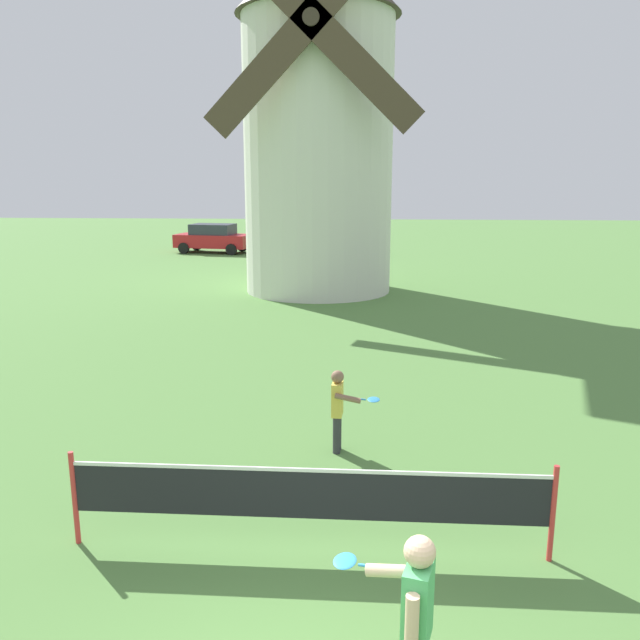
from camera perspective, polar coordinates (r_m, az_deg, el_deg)
name	(u,v)px	position (r m, az deg, el deg)	size (l,w,h in m)	color
windmill	(318,111)	(23.09, -0.17, 18.19)	(6.78, 5.93, 12.17)	silver
tennis_net	(308,494)	(7.15, -1.09, -15.32)	(5.28, 0.06, 1.10)	red
player_near	(414,619)	(5.21, 8.45, -24.92)	(0.79, 0.75, 1.54)	slate
player_far	(339,406)	(9.55, 1.70, -7.71)	(0.72, 0.55, 1.27)	#333338
parked_car_red	(213,238)	(35.63, -9.53, 7.26)	(4.25, 2.40, 1.56)	red
parked_car_black	(333,239)	(34.50, 1.22, 7.26)	(4.40, 2.48, 1.56)	#1E232D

